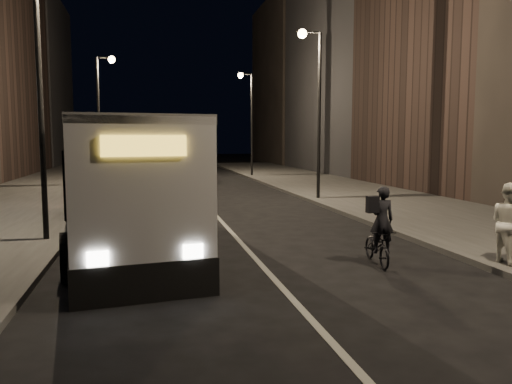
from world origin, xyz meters
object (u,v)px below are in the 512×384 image
streetlight_left_near (48,58)px  streetlight_left_far (103,103)px  cyclist_on_bicycle (379,239)px  city_bus (116,177)px  car_mid (136,167)px  car_far (194,168)px  streetlight_right_mid (314,91)px  pedestrian_woman (509,223)px  streetlight_right_far (248,110)px  car_near (197,171)px

streetlight_left_near → streetlight_left_far: size_ratio=1.00×
cyclist_on_bicycle → city_bus: bearing=150.7°
car_mid → car_far: car_mid is taller
car_far → streetlight_left_far: bearing=-129.9°
streetlight_right_mid → pedestrian_woman: 14.01m
city_bus → streetlight_left_near: bearing=-173.6°
streetlight_left_near → cyclist_on_bicycle: bearing=-27.8°
city_bus → streetlight_right_far: bearing=61.5°
streetlight_right_far → cyclist_on_bicycle: (-2.52, -28.30, -4.71)m
streetlight_right_far → cyclist_on_bicycle: size_ratio=4.17×
streetlight_left_far → streetlight_right_mid: bearing=-43.2°
car_near → car_far: (0.42, 6.81, -0.14)m
car_mid → streetlight_left_far: bearing=85.4°
streetlight_right_mid → pedestrian_woman: (0.27, -13.34, -4.25)m
car_mid → streetlight_left_near: bearing=93.5°
streetlight_right_far → streetlight_left_near: size_ratio=1.00×
streetlight_right_mid → streetlight_left_far: same height
streetlight_right_far → car_near: size_ratio=1.78×
streetlight_right_far → city_bus: bearing=-110.8°
streetlight_left_near → cyclist_on_bicycle: streetlight_left_near is taller
city_bus → pedestrian_woman: bearing=-39.9°
streetlight_right_far → pedestrian_woman: size_ratio=4.28×
streetlight_right_mid → city_bus: 12.20m
streetlight_left_far → car_mid: size_ratio=1.69×
streetlight_left_far → city_bus: size_ratio=0.61×
city_bus → car_near: 20.09m
streetlight_left_near → car_near: size_ratio=1.78×
car_near → city_bus: bearing=-102.7°
pedestrian_woman → car_far: bearing=6.4°
streetlight_left_far → pedestrian_woman: (10.93, -23.34, -4.25)m
city_bus → pedestrian_woman: 10.90m
streetlight_left_near → streetlight_left_far: same height
streetlight_right_mid → streetlight_left_near: (-10.66, -8.00, 0.00)m
streetlight_left_far → car_far: bearing=53.4°
cyclist_on_bicycle → pedestrian_woman: (2.79, -1.05, 0.46)m
car_near → car_mid: car_mid is taller
streetlight_left_far → car_near: 7.92m
cyclist_on_bicycle → car_near: (-2.01, 24.31, 0.13)m
streetlight_left_far → car_far: (6.56, 8.82, -4.73)m
streetlight_right_far → streetlight_left_far: bearing=-150.6°
streetlight_left_near → car_far: size_ratio=1.86×
pedestrian_woman → car_far: 32.47m
car_mid → car_far: bearing=-167.0°
streetlight_left_near → streetlight_right_mid: bearing=36.9°
streetlight_right_far → car_mid: size_ratio=1.69×
city_bus → pedestrian_woman: (9.20, -5.78, -0.82)m
car_far → car_near: bearing=-96.8°
streetlight_right_mid → car_mid: bearing=115.9°
streetlight_left_near → cyclist_on_bicycle: size_ratio=4.17×
car_near → cyclist_on_bicycle: bearing=-85.3°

